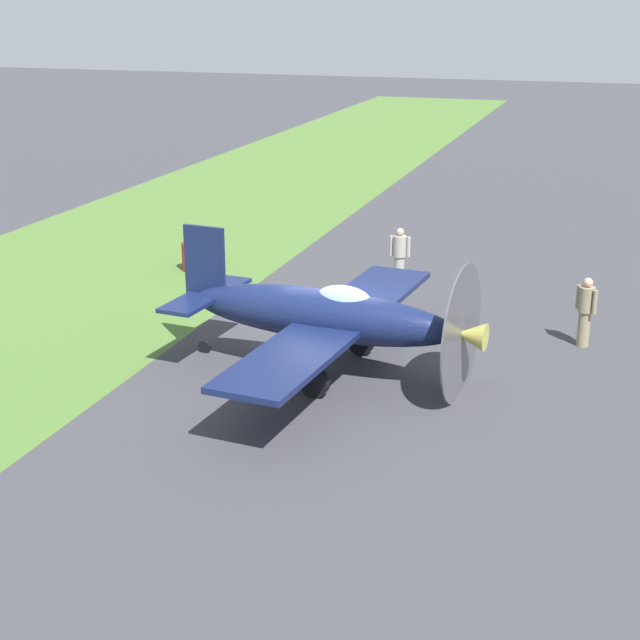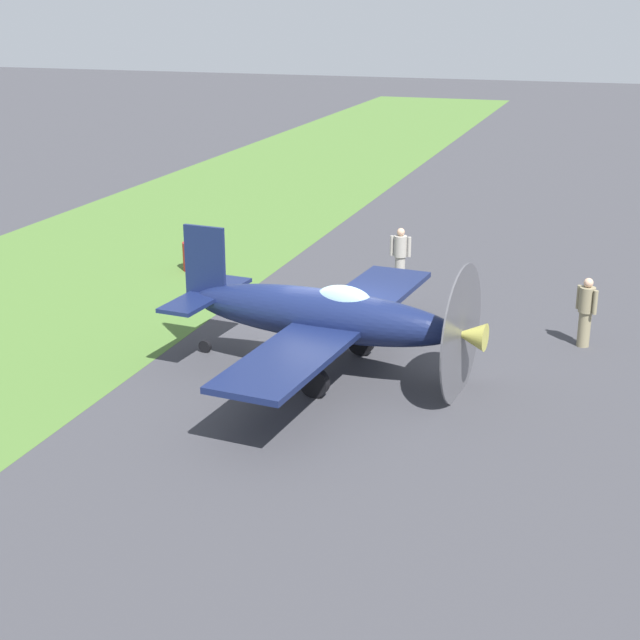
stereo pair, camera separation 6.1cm
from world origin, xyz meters
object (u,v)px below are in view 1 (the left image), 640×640
(airplane_lead, at_px, (326,315))
(ground_crew_chief, at_px, (585,310))
(ground_crew_mechanic, at_px, (399,255))
(fuel_drum, at_px, (192,257))

(airplane_lead, distance_m, ground_crew_chief, 6.54)
(ground_crew_chief, relative_size, ground_crew_mechanic, 1.00)
(ground_crew_mechanic, relative_size, fuel_drum, 1.92)
(airplane_lead, bearing_deg, ground_crew_chief, 128.78)
(ground_crew_chief, bearing_deg, ground_crew_mechanic, 6.60)
(airplane_lead, height_order, ground_crew_chief, airplane_lead)
(ground_crew_mechanic, bearing_deg, ground_crew_chief, -34.21)
(airplane_lead, xyz_separation_m, fuel_drum, (-6.68, -6.56, -0.91))
(airplane_lead, relative_size, fuel_drum, 10.18)
(ground_crew_mechanic, distance_m, fuel_drum, 6.54)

